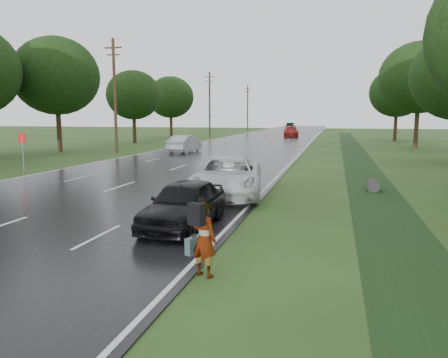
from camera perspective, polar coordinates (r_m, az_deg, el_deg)
road at (r=56.44m, az=4.31°, el=4.87°), size 14.00×180.00×0.04m
edge_stripe_east at (r=55.67m, az=11.19°, el=4.71°), size 0.12×180.00×0.01m
edge_stripe_west at (r=58.00m, az=-2.30°, el=5.00°), size 0.12×180.00×0.01m
center_line at (r=56.44m, az=4.31°, el=4.89°), size 0.12×180.00×0.01m
drainage_ditch at (r=29.44m, az=17.55°, el=1.41°), size 2.20×120.00×0.56m
road_sign at (r=29.04m, az=-24.83°, el=4.13°), size 0.50×0.06×2.30m
utility_pole_mid at (r=40.29m, az=-14.07°, el=10.65°), size 1.60×0.26×10.00m
utility_pole_far at (r=68.21m, az=-1.89°, el=9.82°), size 1.60×0.26×10.00m
utility_pole_distant at (r=97.38m, az=3.10°, el=9.35°), size 1.60×0.26×10.00m
tree_east_d at (r=49.29m, az=24.17°, el=11.98°), size 8.00×8.00×10.76m
tree_east_f at (r=63.04m, az=21.69°, el=10.44°), size 7.20×7.20×9.62m
tree_west_c at (r=43.43m, az=-21.07°, el=12.44°), size 7.80×7.80×10.43m
tree_west_d at (r=55.05m, az=-11.75°, el=10.68°), size 6.60×6.60×8.80m
tree_west_f at (r=68.14m, az=-6.98°, el=10.56°), size 7.00×7.00×9.29m
pedestrian at (r=9.19m, az=-2.77°, el=-7.67°), size 0.79×0.82×1.62m
white_pickup at (r=18.14m, az=0.50°, el=0.36°), size 3.64×6.26×1.64m
dark_sedan at (r=13.12m, az=-5.25°, el=-3.22°), size 1.84×4.24×1.42m
silver_sedan at (r=39.97m, az=-5.15°, el=4.62°), size 1.94×4.87×1.57m
far_car_red at (r=69.73m, az=8.73°, el=6.13°), size 2.92×5.87×1.64m
far_car_dark at (r=109.42m, az=8.70°, el=6.87°), size 1.81×4.86×1.59m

